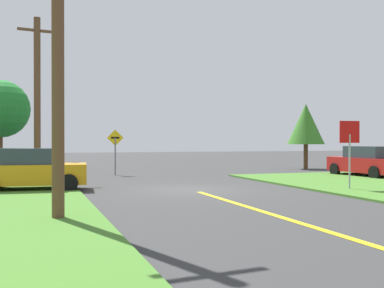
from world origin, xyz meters
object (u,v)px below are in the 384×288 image
(utility_pole_mid, at_px, (37,97))
(utility_pole_near, at_px, (58,22))
(pine_tree_center, at_px, (0,109))
(car_on_crossroad, at_px, (368,162))
(direction_sign, at_px, (115,147))
(oak_tree_left, at_px, (306,124))
(stop_sign, at_px, (350,141))
(parked_car_near_building, at_px, (31,170))

(utility_pole_mid, bearing_deg, utility_pole_near, -88.32)
(utility_pole_mid, xyz_separation_m, pine_tree_center, (-2.24, 10.11, 0.03))
(utility_pole_mid, bearing_deg, car_on_crossroad, -11.32)
(utility_pole_mid, distance_m, pine_tree_center, 10.36)
(direction_sign, distance_m, oak_tree_left, 13.36)
(utility_pole_near, distance_m, direction_sign, 15.22)
(utility_pole_near, distance_m, pine_tree_center, 22.35)
(car_on_crossroad, distance_m, oak_tree_left, 7.62)
(stop_sign, height_order, parked_car_near_building, stop_sign)
(utility_pole_near, height_order, utility_pole_mid, utility_pole_near)
(car_on_crossroad, xyz_separation_m, parked_car_near_building, (-16.78, -1.51, -0.00))
(utility_pole_mid, bearing_deg, parked_car_near_building, -93.40)
(parked_car_near_building, bearing_deg, utility_pole_near, -79.75)
(direction_sign, height_order, pine_tree_center, pine_tree_center)
(car_on_crossroad, height_order, parked_car_near_building, same)
(stop_sign, distance_m, utility_pole_near, 11.75)
(direction_sign, bearing_deg, oak_tree_left, 6.97)
(parked_car_near_building, bearing_deg, stop_sign, -13.27)
(parked_car_near_building, height_order, utility_pole_near, utility_pole_near)
(utility_pole_near, height_order, oak_tree_left, utility_pole_near)
(stop_sign, distance_m, car_on_crossroad, 7.59)
(car_on_crossroad, bearing_deg, utility_pole_near, 115.78)
(direction_sign, bearing_deg, parked_car_near_building, -121.72)
(parked_car_near_building, height_order, oak_tree_left, oak_tree_left)
(parked_car_near_building, relative_size, oak_tree_left, 0.95)
(direction_sign, relative_size, oak_tree_left, 0.57)
(utility_pole_near, relative_size, oak_tree_left, 2.09)
(utility_pole_near, xyz_separation_m, pine_tree_center, (-2.60, 22.19, -0.70))
(utility_pole_mid, relative_size, pine_tree_center, 1.31)
(parked_car_near_building, distance_m, direction_sign, 8.43)
(car_on_crossroad, relative_size, utility_pole_mid, 0.57)
(direction_sign, height_order, oak_tree_left, oak_tree_left)
(parked_car_near_building, distance_m, utility_pole_mid, 5.79)
(utility_pole_mid, height_order, oak_tree_left, utility_pole_mid)
(stop_sign, xyz_separation_m, utility_pole_mid, (-11.23, 8.66, 2.11))
(car_on_crossroad, xyz_separation_m, utility_pole_mid, (-16.49, 3.30, 3.20))
(direction_sign, distance_m, pine_tree_center, 10.36)
(stop_sign, distance_m, parked_car_near_building, 12.19)
(car_on_crossroad, relative_size, parked_car_near_building, 1.07)
(direction_sign, bearing_deg, stop_sign, -57.11)
(parked_car_near_building, bearing_deg, direction_sign, 63.49)
(parked_car_near_building, distance_m, pine_tree_center, 15.39)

